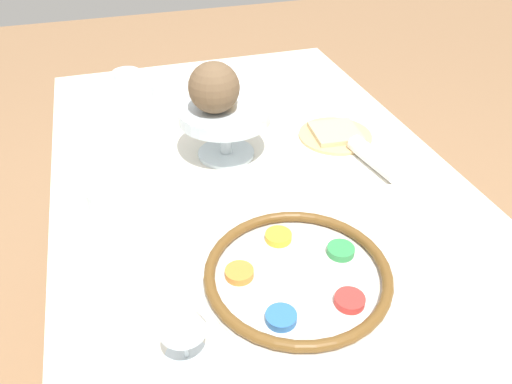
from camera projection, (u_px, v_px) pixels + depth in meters
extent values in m
cube|color=silver|center=(263.00, 308.00, 1.32)|extent=(1.55, 0.90, 0.77)
cylinder|color=silver|center=(297.00, 278.00, 0.87)|extent=(0.33, 0.33, 0.01)
torus|color=brown|center=(298.00, 272.00, 0.87)|extent=(0.33, 0.33, 0.02)
cylinder|color=gold|center=(278.00, 237.00, 0.95)|extent=(0.05, 0.05, 0.01)
cylinder|color=orange|center=(239.00, 273.00, 0.87)|extent=(0.05, 0.05, 0.01)
cylinder|color=#2D6BB7|center=(281.00, 317.00, 0.79)|extent=(0.05, 0.05, 0.01)
cylinder|color=red|center=(350.00, 300.00, 0.82)|extent=(0.05, 0.05, 0.01)
cylinder|color=#33934C|center=(341.00, 251.00, 0.91)|extent=(0.05, 0.05, 0.01)
cylinder|color=silver|center=(187.00, 356.00, 0.75)|extent=(0.07, 0.07, 0.00)
cylinder|color=silver|center=(185.00, 343.00, 0.73)|extent=(0.01, 0.01, 0.06)
cone|color=silver|center=(181.00, 313.00, 0.69)|extent=(0.07, 0.07, 0.07)
cylinder|color=silver|center=(226.00, 153.00, 1.21)|extent=(0.14, 0.14, 0.01)
cylinder|color=silver|center=(225.00, 136.00, 1.18)|extent=(0.03, 0.03, 0.09)
cylinder|color=silver|center=(225.00, 113.00, 1.15)|extent=(0.22, 0.22, 0.03)
sphere|color=orange|center=(221.00, 88.00, 1.12)|extent=(0.09, 0.09, 0.09)
sphere|color=brown|center=(214.00, 88.00, 1.09)|extent=(0.11, 0.11, 0.11)
cylinder|color=tan|center=(335.00, 136.00, 1.28)|extent=(0.19, 0.19, 0.01)
cube|color=#D1B784|center=(335.00, 132.00, 1.27)|extent=(0.12, 0.12, 0.01)
cylinder|color=white|center=(374.00, 158.00, 1.16)|extent=(0.17, 0.06, 0.04)
cylinder|color=silver|center=(127.00, 81.00, 1.49)|extent=(0.08, 0.08, 0.06)
cylinder|color=silver|center=(107.00, 201.00, 1.01)|extent=(0.08, 0.08, 0.06)
cylinder|color=silver|center=(165.00, 94.00, 1.42)|extent=(0.08, 0.08, 0.06)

